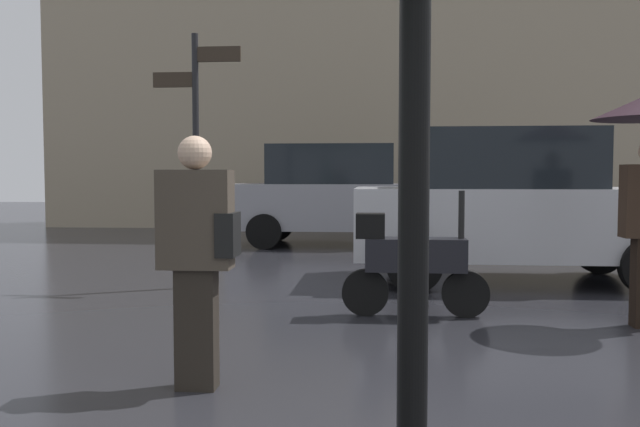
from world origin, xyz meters
name	(u,v)px	position (x,y,z in m)	size (l,w,h in m)	color
pedestrian_with_bag	(198,246)	(-1.54, 1.57, 0.93)	(0.50, 0.24, 1.63)	#2A241E
parked_scooter	(411,260)	(-0.07, 3.90, 0.56)	(1.43, 0.32, 1.23)	black
parked_car_left	(511,205)	(1.32, 6.12, 0.99)	(4.12, 1.91, 1.96)	silver
parked_car_right	(339,195)	(-1.15, 10.41, 1.00)	(4.37, 1.84, 1.97)	gray
street_signpost	(196,135)	(-2.60, 5.35, 1.87)	(1.08, 0.08, 3.09)	black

